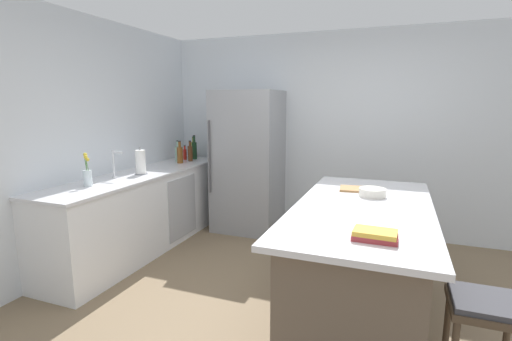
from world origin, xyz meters
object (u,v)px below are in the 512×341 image
object	(u,v)px
wine_bottle	(194,150)
mixing_bowl	(372,192)
gin_bottle	(178,153)
cutting_board	(358,189)
cookbook_stack	(375,235)
paper_towel_roll	(141,162)
hot_sauce_bottle	(185,154)
sink_faucet	(115,164)
refrigerator	(248,162)
olive_oil_bottle	(193,149)
flower_vase	(87,176)
bar_stool	(484,321)
whiskey_bottle	(180,154)
syrup_bottle	(190,153)
kitchen_island	(360,261)

from	to	relation	value
wine_bottle	mixing_bowl	size ratio (longest dim) A/B	1.51
gin_bottle	cutting_board	bearing A→B (deg)	-19.71
cookbook_stack	paper_towel_roll	bearing A→B (deg)	154.87
paper_towel_roll	hot_sauce_bottle	bearing A→B (deg)	96.05
sink_faucet	gin_bottle	xyz separation A→B (m)	(-0.02, 1.24, -0.04)
refrigerator	wine_bottle	world-z (taller)	refrigerator
olive_oil_bottle	flower_vase	bearing A→B (deg)	-89.43
refrigerator	mixing_bowl	xyz separation A→B (m)	(1.68, -1.31, 0.02)
bar_stool	olive_oil_bottle	bearing A→B (deg)	141.72
refrigerator	flower_vase	xyz separation A→B (m)	(-0.90, -1.86, 0.08)
olive_oil_bottle	gin_bottle	size ratio (longest dim) A/B	1.08
sink_faucet	wine_bottle	bearing A→B (deg)	86.89
flower_vase	paper_towel_roll	distance (m)	0.70
flower_vase	paper_towel_roll	bearing A→B (deg)	83.77
bar_stool	olive_oil_bottle	size ratio (longest dim) A/B	2.20
hot_sauce_bottle	whiskey_bottle	distance (m)	0.31
sink_faucet	mixing_bowl	distance (m)	2.61
wine_bottle	whiskey_bottle	world-z (taller)	wine_bottle
cutting_board	sink_faucet	bearing A→B (deg)	-172.00
bar_stool	hot_sauce_bottle	size ratio (longest dim) A/B	3.34
olive_oil_bottle	wine_bottle	xyz separation A→B (m)	(0.08, -0.10, 0.01)
olive_oil_bottle	mixing_bowl	bearing A→B (deg)	-29.38
whiskey_bottle	cutting_board	distance (m)	2.51
cookbook_stack	cutting_board	world-z (taller)	cookbook_stack
syrup_bottle	wine_bottle	bearing A→B (deg)	101.03
sink_faucet	olive_oil_bottle	distance (m)	1.62
sink_faucet	cutting_board	bearing A→B (deg)	8.00
sink_faucet	gin_bottle	distance (m)	1.24
bar_stool	gin_bottle	bearing A→B (deg)	146.21
flower_vase	whiskey_bottle	distance (m)	1.53
paper_towel_roll	cookbook_stack	distance (m)	2.87
flower_vase	gin_bottle	xyz separation A→B (m)	(-0.04, 1.64, 0.01)
hot_sauce_bottle	sink_faucet	bearing A→B (deg)	-89.19
olive_oil_bottle	kitchen_island	bearing A→B (deg)	-35.12
bar_stool	hot_sauce_bottle	distance (m)	4.09
whiskey_bottle	cutting_board	bearing A→B (deg)	-18.20
syrup_bottle	cutting_board	size ratio (longest dim) A/B	0.84
wine_bottle	syrup_bottle	xyz separation A→B (m)	(0.03, -0.17, -0.02)
olive_oil_bottle	syrup_bottle	world-z (taller)	olive_oil_bottle
syrup_bottle	cutting_board	distance (m)	2.55
paper_towel_roll	whiskey_bottle	xyz separation A→B (m)	(-0.02, 0.83, -0.02)
paper_towel_roll	whiskey_bottle	size ratio (longest dim) A/B	1.05
wine_bottle	cutting_board	bearing A→B (deg)	-26.03
syrup_bottle	gin_bottle	world-z (taller)	gin_bottle
flower_vase	mixing_bowl	distance (m)	2.64
kitchen_island	gin_bottle	size ratio (longest dim) A/B	7.39
kitchen_island	cutting_board	distance (m)	0.71
kitchen_island	olive_oil_bottle	world-z (taller)	olive_oil_bottle
kitchen_island	sink_faucet	world-z (taller)	sink_faucet
flower_vase	olive_oil_bottle	world-z (taller)	flower_vase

